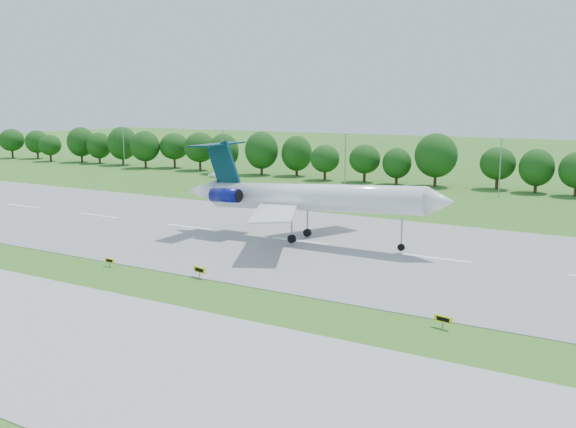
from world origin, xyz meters
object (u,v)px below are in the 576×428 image
object	(u,v)px
airliner	(301,196)
taxi_sign_left	(110,261)
service_vehicle_a	(214,175)
service_vehicle_b	(233,180)

from	to	relation	value
airliner	taxi_sign_left	size ratio (longest dim) A/B	28.93
taxi_sign_left	service_vehicle_a	world-z (taller)	service_vehicle_a
airliner	taxi_sign_left	world-z (taller)	airliner
airliner	service_vehicle_b	xyz separation A→B (m)	(-45.96, 48.34, -5.90)
taxi_sign_left	service_vehicle_b	world-z (taller)	service_vehicle_b
taxi_sign_left	service_vehicle_a	xyz separation A→B (m)	(-44.28, 79.73, -0.18)
airliner	service_vehicle_a	bearing A→B (deg)	134.30
taxi_sign_left	service_vehicle_b	distance (m)	79.19
airliner	taxi_sign_left	distance (m)	27.74
service_vehicle_a	service_vehicle_b	world-z (taller)	service_vehicle_b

